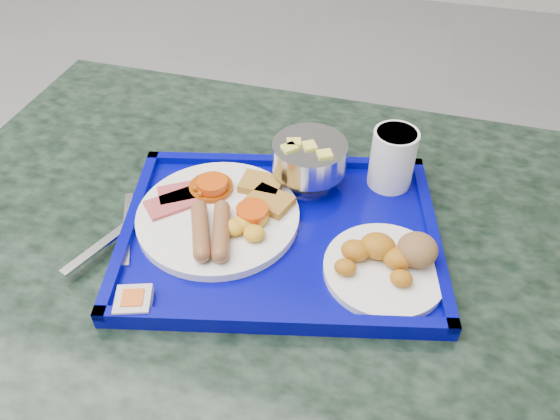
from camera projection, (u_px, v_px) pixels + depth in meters
name	position (u px, v px, depth m)	size (l,w,h in m)	color
table	(297.00, 321.00, 0.86)	(1.13, 0.77, 0.70)	gray
tray	(280.00, 234.00, 0.74)	(0.48, 0.39, 0.03)	#030390
main_plate	(223.00, 214.00, 0.74)	(0.22, 0.22, 0.03)	white
bread_plate	(389.00, 261.00, 0.67)	(0.15, 0.15, 0.05)	white
fruit_bowl	(309.00, 158.00, 0.77)	(0.11, 0.11, 0.07)	#B2B1B4
juice_cup	(393.00, 157.00, 0.78)	(0.06, 0.06, 0.09)	white
spoon	(163.00, 201.00, 0.77)	(0.09, 0.17, 0.01)	#B2B1B4
knife	(120.00, 231.00, 0.73)	(0.01, 0.19, 0.00)	#B2B1B4
jam_packet	(134.00, 302.00, 0.64)	(0.05, 0.05, 0.02)	silver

